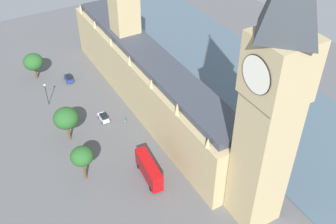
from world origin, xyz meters
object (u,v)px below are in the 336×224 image
(parliament_building, at_px, (148,76))
(double_decker_bus_far_end, at_px, (149,169))
(car_blue_leading, at_px, (69,78))
(plane_tree_corner, at_px, (33,62))
(pedestrian_by_river_gate, at_px, (125,121))
(plane_tree_near_tower, at_px, (82,156))
(car_white_opposite_hall, at_px, (103,117))
(plane_tree_midblock, at_px, (66,118))
(clock_tower, at_px, (274,92))
(street_lamp_kerbside, at_px, (46,90))

(parliament_building, distance_m, double_decker_bus_far_end, 28.42)
(car_blue_leading, distance_m, plane_tree_corner, 11.06)
(parliament_building, xyz_separation_m, pedestrian_by_river_gate, (9.39, 4.66, -7.96))
(car_blue_leading, xyz_separation_m, plane_tree_near_tower, (9.65, 39.05, 5.87))
(parliament_building, bearing_deg, double_decker_bus_far_end, 62.53)
(parliament_building, bearing_deg, plane_tree_corner, -49.52)
(car_white_opposite_hall, height_order, plane_tree_near_tower, plane_tree_near_tower)
(car_white_opposite_hall, bearing_deg, parliament_building, 3.76)
(plane_tree_near_tower, height_order, plane_tree_midblock, plane_tree_midblock)
(clock_tower, xyz_separation_m, car_blue_leading, (16.43, -64.63, -29.39))
(car_blue_leading, distance_m, car_white_opposite_hall, 22.26)
(double_decker_bus_far_end, xyz_separation_m, plane_tree_corner, (10.61, -52.07, 3.03))
(pedestrian_by_river_gate, distance_m, plane_tree_corner, 35.37)
(plane_tree_corner, bearing_deg, plane_tree_midblock, 89.12)
(parliament_building, height_order, clock_tower, clock_tower)
(pedestrian_by_river_gate, bearing_deg, double_decker_bus_far_end, 98.48)
(parliament_building, distance_m, street_lamp_kerbside, 27.78)
(plane_tree_corner, bearing_deg, plane_tree_near_tower, 87.76)
(parliament_building, height_order, plane_tree_midblock, parliament_building)
(parliament_building, bearing_deg, plane_tree_near_tower, 35.16)
(car_blue_leading, bearing_deg, parliament_building, -50.29)
(plane_tree_near_tower, bearing_deg, car_white_opposite_hall, -124.08)
(plane_tree_midblock, distance_m, street_lamp_kerbside, 16.62)
(car_white_opposite_hall, distance_m, pedestrian_by_river_gate, 5.79)
(car_blue_leading, relative_size, car_white_opposite_hall, 1.08)
(car_blue_leading, height_order, street_lamp_kerbside, street_lamp_kerbside)
(plane_tree_midblock, bearing_deg, plane_tree_near_tower, 84.83)
(clock_tower, bearing_deg, car_white_opposite_hall, -70.93)
(plane_tree_corner, bearing_deg, car_blue_leading, 142.21)
(parliament_building, distance_m, plane_tree_midblock, 24.23)
(parliament_building, bearing_deg, pedestrian_by_river_gate, 26.39)
(car_blue_leading, distance_m, plane_tree_midblock, 26.79)
(plane_tree_near_tower, bearing_deg, street_lamp_kerbside, -91.83)
(parliament_building, distance_m, clock_tower, 48.39)
(car_blue_leading, height_order, car_white_opposite_hall, same)
(plane_tree_near_tower, bearing_deg, plane_tree_corner, -92.24)
(plane_tree_near_tower, distance_m, street_lamp_kerbside, 30.84)
(parliament_building, relative_size, street_lamp_kerbside, 11.33)
(clock_tower, bearing_deg, street_lamp_kerbside, -65.99)
(plane_tree_corner, bearing_deg, pedestrian_by_river_gate, 113.59)
(parliament_building, relative_size, car_white_opposite_hall, 18.54)
(plane_tree_near_tower, bearing_deg, clock_tower, 135.55)
(parliament_building, distance_m, car_blue_leading, 27.51)
(plane_tree_near_tower, relative_size, plane_tree_midblock, 0.97)
(plane_tree_near_tower, bearing_deg, pedestrian_by_river_gate, -140.37)
(parliament_building, xyz_separation_m, double_decker_bus_far_end, (12.81, 24.63, -6.08))
(double_decker_bus_far_end, xyz_separation_m, pedestrian_by_river_gate, (-3.41, -19.97, -1.89))
(street_lamp_kerbside, bearing_deg, double_decker_bus_far_end, 106.83)
(pedestrian_by_river_gate, bearing_deg, street_lamp_kerbside, -31.89)
(car_blue_leading, bearing_deg, plane_tree_corner, 145.85)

